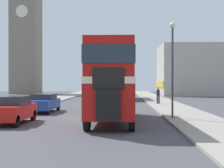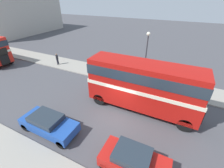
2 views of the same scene
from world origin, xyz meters
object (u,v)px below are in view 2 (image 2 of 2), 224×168
Objects in this scene: street_lamp at (146,53)px; car_parked_mid at (49,123)px; pedestrian_walking at (57,58)px; car_parked_near at (134,161)px; double_decker_bus at (143,84)px.

car_parked_mid is at bearing 153.57° from street_lamp.
pedestrian_walking is at bearing 87.40° from street_lamp.
street_lamp is at bearing 12.67° from car_parked_near.
car_parked_near is at bearing -123.33° from pedestrian_walking.
double_decker_bus is 14.40m from pedestrian_walking.
double_decker_bus is 1.62× the size of street_lamp.
double_decker_bus is at bearing -167.01° from street_lamp.
pedestrian_walking is (4.26, 13.66, -1.58)m from double_decker_bus.
street_lamp reaches higher than car_parked_mid.
double_decker_bus reaches higher than car_parked_near.
street_lamp reaches higher than double_decker_bus.
double_decker_bus is 5.80× the size of pedestrian_walking.
street_lamp is (3.68, 0.85, 1.34)m from double_decker_bus.
pedestrian_walking is at bearing 72.70° from double_decker_bus.
car_parked_near is at bearing -167.54° from double_decker_bus.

